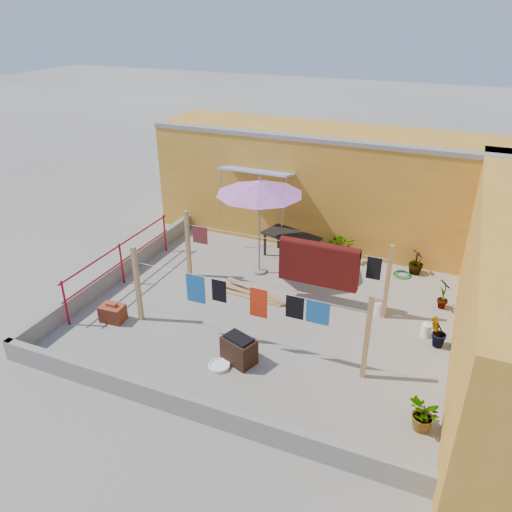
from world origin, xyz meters
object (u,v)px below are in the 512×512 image
at_px(brazier, 239,350).
at_px(white_basin, 219,365).
at_px(water_jug_a, 426,330).
at_px(water_jug_b, 378,307).
at_px(green_hose, 402,274).
at_px(patio_umbrella, 260,188).
at_px(plant_back_a, 341,246).
at_px(brick_stack, 113,313).
at_px(outdoor_table, 291,237).

height_order(brazier, white_basin, brazier).
xyz_separation_m(water_jug_a, water_jug_b, (-1.10, 0.48, 0.01)).
height_order(water_jug_a, green_hose, water_jug_a).
bearing_deg(water_jug_a, patio_umbrella, 164.02).
distance_m(white_basin, plant_back_a, 5.52).
relative_size(brick_stack, water_jug_b, 1.51).
relative_size(water_jug_b, green_hose, 0.78).
bearing_deg(plant_back_a, water_jug_a, -47.17).
relative_size(patio_umbrella, plant_back_a, 3.33).
distance_m(green_hose, plant_back_a, 1.79).
height_order(white_basin, water_jug_a, water_jug_a).
xyz_separation_m(brick_stack, brazier, (3.20, -0.22, 0.09)).
bearing_deg(green_hose, white_basin, -118.07).
xyz_separation_m(water_jug_b, plant_back_a, (-1.47, 2.30, 0.25)).
relative_size(water_jug_a, plant_back_a, 0.40).
relative_size(water_jug_b, plant_back_a, 0.44).
xyz_separation_m(outdoor_table, brick_stack, (-2.65, -4.43, -0.46)).
relative_size(patio_umbrella, outdoor_table, 1.60).
relative_size(brick_stack, water_jug_a, 1.64).
xyz_separation_m(outdoor_table, white_basin, (0.27, -4.96, -0.61)).
xyz_separation_m(brazier, green_hose, (2.47, 4.85, -0.25)).
distance_m(water_jug_a, plant_back_a, 3.80).
distance_m(brazier, plant_back_a, 5.16).
bearing_deg(water_jug_b, plant_back_a, 122.66).
height_order(water_jug_b, green_hose, water_jug_b).
bearing_deg(brazier, patio_umbrella, 106.36).
bearing_deg(water_jug_b, patio_umbrella, 166.69).
xyz_separation_m(brazier, white_basin, (-0.28, -0.31, -0.24)).
xyz_separation_m(patio_umbrella, plant_back_a, (1.79, 1.53, -1.93)).
xyz_separation_m(outdoor_table, plant_back_a, (1.29, 0.46, -0.24)).
xyz_separation_m(patio_umbrella, green_hose, (3.52, 1.28, -2.30)).
distance_m(brazier, water_jug_a, 4.05).
relative_size(water_jug_a, green_hose, 0.72).
height_order(green_hose, plant_back_a, plant_back_a).
relative_size(brazier, water_jug_a, 2.29).
height_order(patio_umbrella, water_jug_a, patio_umbrella).
distance_m(outdoor_table, green_hose, 3.09).
xyz_separation_m(green_hose, plant_back_a, (-1.73, 0.25, 0.38)).
height_order(white_basin, water_jug_b, water_jug_b).
height_order(water_jug_a, water_jug_b, water_jug_b).
distance_m(water_jug_b, green_hose, 2.07).
bearing_deg(patio_umbrella, water_jug_b, -13.31).
bearing_deg(green_hose, water_jug_a, -71.53).
xyz_separation_m(white_basin, plant_back_a, (1.02, 5.42, 0.37)).
bearing_deg(brick_stack, water_jug_b, 25.54).
height_order(outdoor_table, plant_back_a, plant_back_a).
bearing_deg(brick_stack, outdoor_table, 59.13).
distance_m(brick_stack, green_hose, 7.33).
height_order(brick_stack, white_basin, brick_stack).
bearing_deg(water_jug_b, water_jug_a, -23.47).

